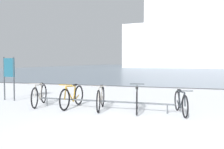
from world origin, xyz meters
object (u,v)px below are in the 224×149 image
Objects in this scene: bicycle_0 at (39,95)px; bicycle_3 at (137,99)px; bicycle_1 at (72,97)px; bicycle_4 at (181,103)px; bicycle_2 at (101,98)px; info_sign at (9,71)px.

bicycle_0 is 0.98× the size of bicycle_3.
bicycle_3 reaches higher than bicycle_1.
bicycle_3 is 1.10× the size of bicycle_4.
bicycle_0 is at bearing 178.97° from bicycle_2.
bicycle_1 is 1.03× the size of info_sign.
info_sign is (-1.82, 0.64, 0.79)m from bicycle_0.
bicycle_0 is 2.32m from bicycle_2.
bicycle_0 is at bearing -179.74° from bicycle_3.
bicycle_2 is at bearing -177.22° from bicycle_3.
bicycle_1 is 2.22m from bicycle_3.
bicycle_4 is at bearing -5.44° from info_sign.
info_sign is at bearing 160.63° from bicycle_0.
bicycle_2 is 1.08× the size of bicycle_4.
bicycle_3 is at bearing -6.69° from info_sign.
bicycle_3 is 5.42m from info_sign.
bicycle_1 is at bearing -0.48° from bicycle_0.
bicycle_0 is at bearing 179.52° from bicycle_1.
info_sign reaches higher than bicycle_3.
info_sign reaches higher than bicycle_4.
bicycle_4 is (2.51, 0.05, -0.03)m from bicycle_2.
bicycle_4 is at bearing 0.28° from bicycle_1.
bicycle_2 is 0.99× the size of info_sign.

